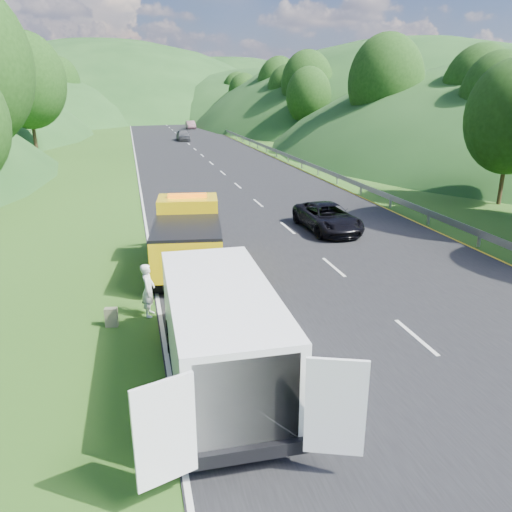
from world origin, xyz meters
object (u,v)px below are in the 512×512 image
object	(u,v)px
child	(231,351)
spare_tire	(309,434)
suitcase	(111,317)
worker	(321,441)
tow_truck	(188,236)
passing_suv	(327,231)
woman	(150,316)
white_van	(220,329)

from	to	relation	value
child	spare_tire	world-z (taller)	child
child	suitcase	world-z (taller)	suitcase
worker	tow_truck	bearing A→B (deg)	67.17
tow_truck	passing_suv	bearing A→B (deg)	36.16
tow_truck	worker	xyz separation A→B (m)	(1.34, -10.63, -1.34)
woman	worker	size ratio (longest dim) A/B	0.96
woman	passing_suv	world-z (taller)	woman
white_van	suitcase	distance (m)	4.68
woman	child	size ratio (longest dim) A/B	1.60
white_van	passing_suv	size ratio (longest dim) A/B	1.49
tow_truck	white_van	world-z (taller)	tow_truck
tow_truck	child	world-z (taller)	tow_truck
tow_truck	passing_suv	world-z (taller)	tow_truck
child	suitcase	size ratio (longest dim) A/B	1.80
woman	passing_suv	distance (m)	11.91
woman	spare_tire	world-z (taller)	woman
white_van	passing_suv	bearing A→B (deg)	59.17
child	woman	bearing A→B (deg)	139.23
worker	spare_tire	bearing A→B (deg)	90.61
child	passing_suv	distance (m)	12.69
spare_tire	passing_suv	world-z (taller)	passing_suv
tow_truck	woman	size ratio (longest dim) A/B	3.97
woman	child	bearing A→B (deg)	-132.07
white_van	worker	distance (m)	3.29
tow_truck	woman	xyz separation A→B (m)	(-1.69, -3.92, -1.34)
passing_suv	child	bearing A→B (deg)	-125.22
spare_tire	passing_suv	size ratio (longest dim) A/B	0.13
suitcase	tow_truck	bearing A→B (deg)	57.29
tow_truck	child	size ratio (longest dim) A/B	6.35
suitcase	passing_suv	world-z (taller)	passing_suv
passing_suv	white_van	bearing A→B (deg)	-123.87
tow_truck	worker	distance (m)	10.80
suitcase	spare_tire	size ratio (longest dim) A/B	0.97
child	passing_suv	xyz separation A→B (m)	(6.96, 10.62, 0.00)
woman	worker	xyz separation A→B (m)	(3.03, -6.71, 0.00)
woman	spare_tire	distance (m)	7.06
suitcase	white_van	bearing A→B (deg)	-55.15
woman	worker	world-z (taller)	worker
passing_suv	worker	bearing A→B (deg)	-114.14
white_van	worker	world-z (taller)	white_van
child	passing_suv	bearing A→B (deg)	70.17
tow_truck	suitcase	bearing A→B (deg)	-114.91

